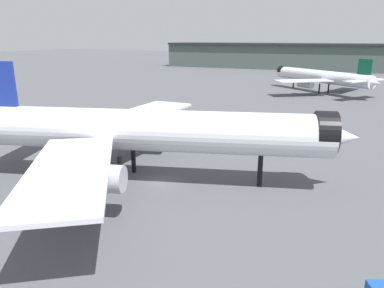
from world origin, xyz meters
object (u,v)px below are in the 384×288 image
at_px(airliner_near_gate, 141,131).
at_px(baggage_cart_trailing, 68,128).
at_px(airliner_far_taxiway, 321,77).
at_px(traffic_cone_near_nose, 17,141).

xyz_separation_m(airliner_near_gate, baggage_cart_trailing, (-29.18, 15.91, -6.26)).
bearing_deg(airliner_far_taxiway, airliner_near_gate, 119.05).
xyz_separation_m(airliner_far_taxiway, traffic_cone_near_nose, (-45.23, -93.87, -5.41)).
bearing_deg(traffic_cone_near_nose, airliner_far_taxiway, 64.27).
bearing_deg(airliner_near_gate, traffic_cone_near_nose, 152.72).
distance_m(airliner_far_taxiway, baggage_cart_trailing, 93.67).
bearing_deg(airliner_near_gate, baggage_cart_trailing, 133.90).
relative_size(airliner_far_taxiway, baggage_cart_trailing, 14.55).
xyz_separation_m(baggage_cart_trailing, traffic_cone_near_nose, (-3.10, -10.34, -0.68)).
bearing_deg(baggage_cart_trailing, traffic_cone_near_nose, -68.90).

